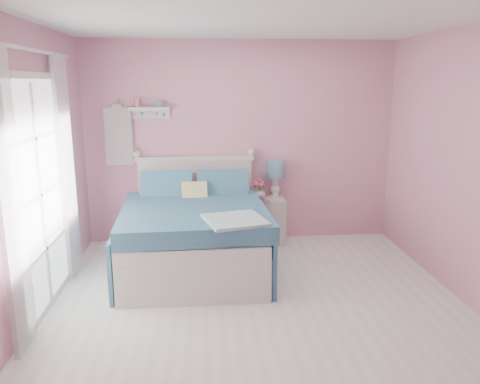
{
  "coord_description": "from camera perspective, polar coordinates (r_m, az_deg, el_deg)",
  "views": [
    {
      "loc": [
        -0.49,
        -3.82,
        2.07
      ],
      "look_at": [
        -0.09,
        1.2,
        0.89
      ],
      "focal_mm": 35.0,
      "sensor_mm": 36.0,
      "label": 1
    }
  ],
  "objects": [
    {
      "name": "floor",
      "position": [
        4.37,
        2.49,
        -15.05
      ],
      "size": [
        4.5,
        4.5,
        0.0
      ],
      "primitive_type": "plane",
      "color": "white",
      "rests_on": "ground"
    },
    {
      "name": "room_shell",
      "position": [
        3.88,
        2.72,
        6.0
      ],
      "size": [
        4.5,
        4.5,
        4.5
      ],
      "color": "pink",
      "rests_on": "floor"
    },
    {
      "name": "bed",
      "position": [
        5.35,
        -5.53,
        -5.07
      ],
      "size": [
        1.63,
        2.0,
        1.14
      ],
      "rotation": [
        0.0,
        0.0,
        0.05
      ],
      "color": "silver",
      "rests_on": "floor"
    },
    {
      "name": "nightstand",
      "position": [
        6.17,
        3.51,
        -3.49
      ],
      "size": [
        0.41,
        0.41,
        0.59
      ],
      "color": "beige",
      "rests_on": "floor"
    },
    {
      "name": "table_lamp",
      "position": [
        6.1,
        4.34,
        2.44
      ],
      "size": [
        0.24,
        0.24,
        0.49
      ],
      "color": "white",
      "rests_on": "nightstand"
    },
    {
      "name": "vase",
      "position": [
        6.04,
        2.36,
        -0.08
      ],
      "size": [
        0.21,
        0.21,
        0.17
      ],
      "primitive_type": "imported",
      "rotation": [
        0.0,
        0.0,
        -0.35
      ],
      "color": "silver",
      "rests_on": "nightstand"
    },
    {
      "name": "teacup",
      "position": [
        5.91,
        3.11,
        -0.9
      ],
      "size": [
        0.11,
        0.11,
        0.07
      ],
      "primitive_type": "imported",
      "rotation": [
        0.0,
        0.0,
        0.14
      ],
      "color": "#C48396",
      "rests_on": "nightstand"
    },
    {
      "name": "roses",
      "position": [
        6.01,
        2.35,
        1.04
      ],
      "size": [
        0.14,
        0.11,
        0.12
      ],
      "color": "#E54E75",
      "rests_on": "vase"
    },
    {
      "name": "wall_shelf",
      "position": [
        6.06,
        -10.99,
        9.81
      ],
      "size": [
        0.5,
        0.15,
        0.25
      ],
      "color": "silver",
      "rests_on": "room_shell"
    },
    {
      "name": "hanging_dress",
      "position": [
        6.13,
        -14.58,
        6.53
      ],
      "size": [
        0.34,
        0.03,
        0.72
      ],
      "primitive_type": "cube",
      "color": "white",
      "rests_on": "room_shell"
    },
    {
      "name": "french_door",
      "position": [
        4.58,
        -23.28,
        -0.43
      ],
      "size": [
        0.04,
        1.32,
        2.16
      ],
      "color": "silver",
      "rests_on": "floor"
    },
    {
      "name": "curtain_near",
      "position": [
        3.87,
        -26.16,
        -1.49
      ],
      "size": [
        0.04,
        0.4,
        2.32
      ],
      "primitive_type": "cube",
      "color": "white",
      "rests_on": "floor"
    },
    {
      "name": "curtain_far",
      "position": [
        5.24,
        -20.34,
        2.62
      ],
      "size": [
        0.04,
        0.4,
        2.32
      ],
      "primitive_type": "cube",
      "color": "white",
      "rests_on": "floor"
    }
  ]
}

